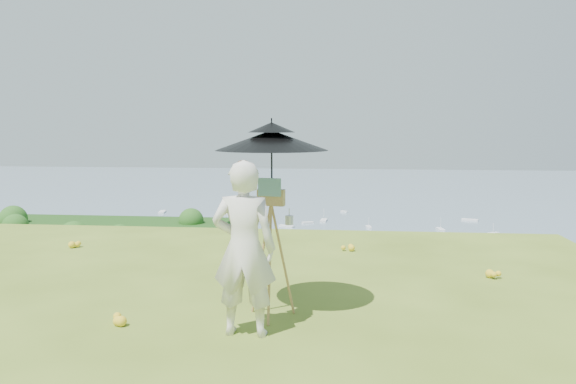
# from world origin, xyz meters

# --- Properties ---
(ground) EXTENTS (14.00, 14.00, 0.00)m
(ground) POSITION_xyz_m (0.00, 0.00, 0.00)
(ground) COLOR #576E1F
(ground) RESTS_ON ground
(shoreline_tier) EXTENTS (170.00, 28.00, 8.00)m
(shoreline_tier) POSITION_xyz_m (0.00, 75.00, -36.00)
(shoreline_tier) COLOR #736C5C
(shoreline_tier) RESTS_ON bay_water
(bay_water) EXTENTS (700.00, 700.00, 0.00)m
(bay_water) POSITION_xyz_m (0.00, 240.00, -34.00)
(bay_water) COLOR slate
(bay_water) RESTS_ON ground
(peninsula) EXTENTS (90.00, 60.00, 12.00)m
(peninsula) POSITION_xyz_m (-75.00, 155.00, -29.00)
(peninsula) COLOR #1A3C10
(peninsula) RESTS_ON bay_water
(slope_trees) EXTENTS (110.00, 50.00, 6.00)m
(slope_trees) POSITION_xyz_m (0.00, 35.00, -15.00)
(slope_trees) COLOR #195218
(slope_trees) RESTS_ON forest_slope
(harbor_town) EXTENTS (110.00, 22.00, 5.00)m
(harbor_town) POSITION_xyz_m (0.00, 75.00, -29.50)
(harbor_town) COLOR silver
(harbor_town) RESTS_ON shoreline_tier
(moored_boats) EXTENTS (140.00, 140.00, 0.70)m
(moored_boats) POSITION_xyz_m (-12.50, 161.00, -33.65)
(moored_boats) COLOR white
(moored_boats) RESTS_ON bay_water
(wildflowers) EXTENTS (10.00, 10.50, 0.12)m
(wildflowers) POSITION_xyz_m (0.00, 0.25, 0.06)
(wildflowers) COLOR yellow
(wildflowers) RESTS_ON ground
(painter) EXTENTS (0.69, 0.46, 1.87)m
(painter) POSITION_xyz_m (1.58, 0.90, 0.93)
(painter) COLOR silver
(painter) RESTS_ON ground
(field_easel) EXTENTS (0.72, 0.72, 1.63)m
(field_easel) POSITION_xyz_m (1.80, 1.47, 0.82)
(field_easel) COLOR #92643D
(field_easel) RESTS_ON ground
(sun_umbrella) EXTENTS (1.55, 1.55, 0.96)m
(sun_umbrella) POSITION_xyz_m (1.80, 1.50, 1.82)
(sun_umbrella) COLOR black
(sun_umbrella) RESTS_ON field_easel
(painter_cap) EXTENTS (0.23, 0.26, 0.10)m
(painter_cap) POSITION_xyz_m (1.58, 0.90, 1.81)
(painter_cap) COLOR #D07285
(painter_cap) RESTS_ON painter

